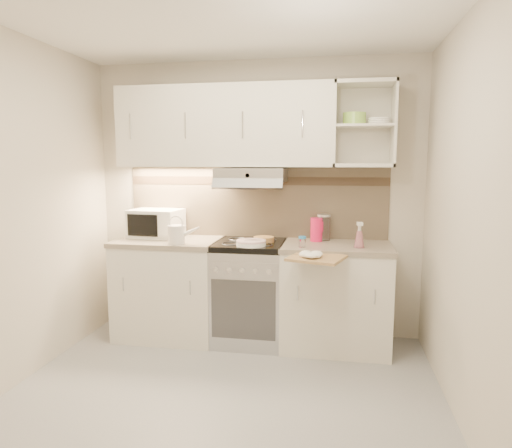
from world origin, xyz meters
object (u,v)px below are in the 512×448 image
object	(u,v)px
microwave	(156,223)
watering_can	(177,234)
pink_pitcher	(316,229)
plate_stack	(251,243)
glass_jar	(324,227)
cutting_board	(317,258)
electric_range	(250,292)
spray_bottle	(359,237)

from	to	relation	value
microwave	watering_can	size ratio (longest dim) A/B	1.69
watering_can	pink_pitcher	bearing A→B (deg)	16.02
pink_pitcher	plate_stack	bearing A→B (deg)	-134.43
microwave	glass_jar	bearing A→B (deg)	8.13
microwave	cutting_board	world-z (taller)	microwave
watering_can	pink_pitcher	distance (m)	1.21
plate_stack	pink_pitcher	size ratio (longest dim) A/B	1.19
pink_pitcher	glass_jar	distance (m)	0.09
watering_can	pink_pitcher	xyz separation A→B (m)	(1.16, 0.32, 0.02)
electric_range	microwave	distance (m)	1.08
pink_pitcher	cutting_board	distance (m)	0.59
pink_pitcher	glass_jar	size ratio (longest dim) A/B	0.89
microwave	glass_jar	world-z (taller)	microwave
electric_range	cutting_board	world-z (taller)	electric_range
microwave	cutting_board	bearing A→B (deg)	-15.31
watering_can	microwave	bearing A→B (deg)	136.65
electric_range	plate_stack	distance (m)	0.51
glass_jar	plate_stack	bearing A→B (deg)	-147.05
pink_pitcher	spray_bottle	distance (m)	0.43
watering_can	plate_stack	bearing A→B (deg)	1.39
watering_can	cutting_board	size ratio (longest dim) A/B	0.73
electric_range	microwave	size ratio (longest dim) A/B	1.87
glass_jar	cutting_board	xyz separation A→B (m)	(-0.03, -0.64, -0.15)
spray_bottle	glass_jar	bearing A→B (deg)	125.69
plate_stack	glass_jar	bearing A→B (deg)	32.95
plate_stack	cutting_board	distance (m)	0.61
glass_jar	spray_bottle	bearing A→B (deg)	-46.84
cutting_board	glass_jar	bearing A→B (deg)	103.88
microwave	glass_jar	distance (m)	1.54
electric_range	watering_can	bearing A→B (deg)	-162.32
microwave	spray_bottle	bearing A→B (deg)	-2.16
electric_range	microwave	world-z (taller)	microwave
glass_jar	pink_pitcher	bearing A→B (deg)	-131.93
microwave	pink_pitcher	world-z (taller)	microwave
plate_stack	pink_pitcher	distance (m)	0.62
microwave	pink_pitcher	xyz separation A→B (m)	(1.48, 0.02, -0.02)
watering_can	pink_pitcher	size ratio (longest dim) A/B	1.36
glass_jar	spray_bottle	xyz separation A→B (m)	(0.30, -0.31, -0.03)
watering_can	cutting_board	world-z (taller)	watering_can
electric_range	plate_stack	xyz separation A→B (m)	(0.05, -0.18, 0.47)
watering_can	spray_bottle	distance (m)	1.52
electric_range	pink_pitcher	bearing A→B (deg)	12.99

